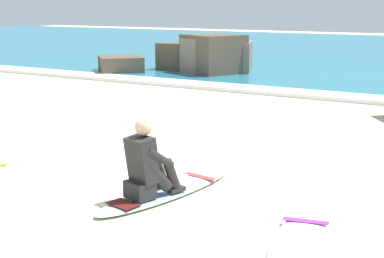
# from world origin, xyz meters

# --- Properties ---
(ground_plane) EXTENTS (80.00, 80.00, 0.00)m
(ground_plane) POSITION_xyz_m (0.00, 0.00, 0.00)
(ground_plane) COLOR beige
(breaking_foam) EXTENTS (80.00, 0.90, 0.11)m
(breaking_foam) POSITION_xyz_m (0.00, 7.65, 0.06)
(breaking_foam) COLOR white
(breaking_foam) RESTS_ON ground
(surfboard_main) EXTENTS (0.89, 2.35, 0.08)m
(surfboard_main) POSITION_xyz_m (0.71, -0.47, 0.04)
(surfboard_main) COLOR #9ED1E5
(surfboard_main) RESTS_ON ground
(surfer_seated) EXTENTS (0.52, 0.77, 0.95)m
(surfer_seated) POSITION_xyz_m (0.67, -0.81, 0.44)
(surfer_seated) COLOR #232326
(surfer_seated) RESTS_ON surfboard_main
(surfboard_spare_far) EXTENTS (0.94, 2.03, 0.08)m
(surfboard_spare_far) POSITION_xyz_m (2.67, -1.17, 0.04)
(surfboard_spare_far) COLOR white
(surfboard_spare_far) RESTS_ON ground
(rock_outcrop_distant) EXTENTS (5.02, 3.99, 1.32)m
(rock_outcrop_distant) POSITION_xyz_m (-4.92, 10.22, 0.55)
(rock_outcrop_distant) COLOR #756656
(rock_outcrop_distant) RESTS_ON ground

